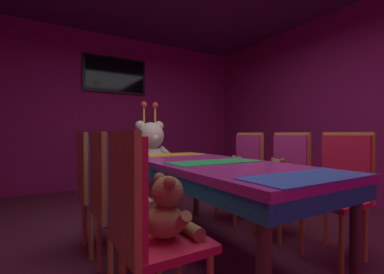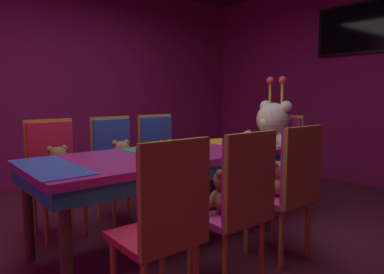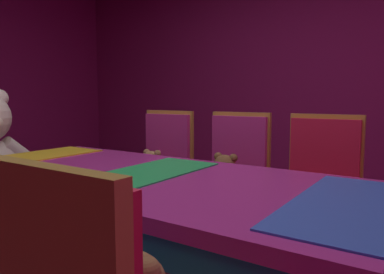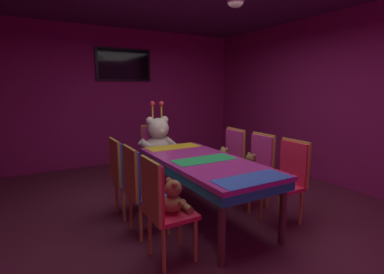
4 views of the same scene
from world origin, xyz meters
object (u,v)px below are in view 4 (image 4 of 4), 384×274
Objects in this scene: chair_left_1 at (138,182)px; king_teddy_bear at (159,141)px; chair_left_2 at (122,170)px; teddy_left_0 at (174,198)px; chair_right_0 at (290,173)px; teddy_left_1 at (150,180)px; teddy_left_2 at (133,170)px; wall_tv at (124,65)px; chair_right_2 at (231,154)px; teddy_right_1 at (250,165)px; throne_chair at (155,148)px; banquet_table at (204,167)px; chair_left_0 at (159,201)px; chair_right_1 at (258,162)px; teddy_right_2 at (224,157)px.

king_teddy_bear reaches higher than chair_left_1.
teddy_left_0 is at bearing -81.74° from chair_left_2.
chair_left_1 is 1.78m from chair_right_0.
chair_right_0 is at bearing -20.27° from teddy_left_1.
teddy_left_2 is 0.26× the size of wall_tv.
teddy_right_1 is at bearing 78.33° from chair_right_2.
teddy_left_2 is (-0.02, 0.53, -0.02)m from teddy_left_1.
throne_chair reaches higher than teddy_left_2.
banquet_table is 6.05× the size of teddy_left_0.
chair_right_2 is (1.54, 0.00, 0.02)m from teddy_left_2.
chair_left_0 is 1.00× the size of chair_right_1.
chair_left_1 is at bearing -87.97° from chair_left_2.
teddy_right_2 is 1.09m from king_teddy_bear.
teddy_left_2 is 0.30× the size of chair_right_2.
king_teddy_bear reaches higher than throne_chair.
chair_right_1 is at bearing 180.00° from teddy_right_1.
chair_left_2 is at bearing -19.77° from teddy_right_1.
chair_left_2 is 1.19m from king_teddy_bear.
chair_right_2 is at bearing 0.06° from teddy_left_2.
teddy_left_1 is (0.15, 0.59, -0.00)m from chair_left_0.
throne_chair is 0.23m from king_teddy_bear.
king_teddy_bear is at bearing -44.71° from chair_right_2.
throne_chair is at bearing -67.80° from chair_right_0.
chair_left_0 is at bearing -23.27° from king_teddy_bear.
wall_tv reaches higher than teddy_right_2.
chair_left_2 reaches higher than teddy_left_2.
teddy_right_1 is at bearing 92.62° from teddy_right_2.
king_teddy_bear reaches higher than banquet_table.
teddy_left_2 is (0.12, 0.53, -0.02)m from chair_left_1.
teddy_left_2 is 0.30× the size of chair_right_1.
chair_left_1 is at bearing -1.14° from teddy_right_1.
teddy_left_1 is 1.47m from teddy_right_2.
chair_right_2 reaches higher than teddy_left_0.
wall_tv is at bearing 74.91° from chair_left_1.
chair_right_1 is 3.55m from wall_tv.
throne_chair is 2.13m from wall_tv.
chair_right_0 is at bearing 91.34° from chair_right_2.
chair_left_1 is 1.00× the size of chair_left_2.
teddy_right_1 is at bearing -1.14° from chair_left_1.
chair_right_0 is (1.69, 0.02, 0.00)m from chair_left_0.
teddy_left_0 is at bearing 21.68° from teddy_right_1.
chair_right_2 is at bearing 33.67° from banquet_table.
chair_right_0 is at bearing -35.16° from teddy_left_2.
banquet_table is at bearing -37.86° from teddy_left_2.
chair_left_2 is 1.31m from throne_chair.
teddy_left_2 is at bearing -35.16° from chair_right_0.
banquet_table is 2.19× the size of king_teddy_bear.
chair_right_1 is at bearing 18.24° from chair_left_0.
chair_left_2 is 3.54× the size of teddy_right_2.
wall_tv is at bearing -74.96° from teddy_right_2.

